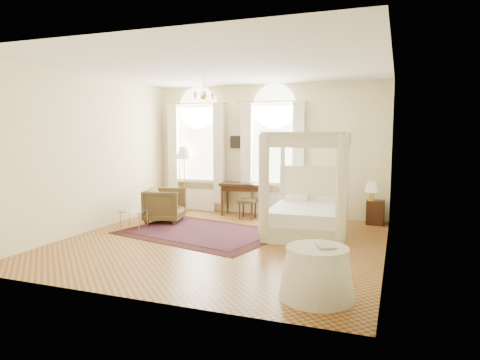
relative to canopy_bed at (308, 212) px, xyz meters
The scene contains 18 objects.
ground 1.91m from the canopy_bed, 141.69° to the right, with size 6.00×6.00×0.00m, color #A86A30.
room_walls 2.38m from the canopy_bed, 141.69° to the right, with size 6.00×6.00×6.00m.
window_left 3.90m from the canopy_bed, 152.69° to the left, with size 1.62×0.27×3.29m.
window_right 2.36m from the canopy_bed, 125.83° to the left, with size 1.62×0.27×3.29m.
chandelier 3.38m from the canopy_bed, behind, with size 0.51×0.45×0.50m.
wall_pictures 2.68m from the canopy_bed, 126.70° to the left, with size 2.54×0.03×0.39m.
canopy_bed is the anchor object (origin of this frame).
nightstand 2.01m from the canopy_bed, 51.18° to the left, with size 0.39×0.35×0.55m, color #341C0E.
nightstand_lamp 1.91m from the canopy_bed, 51.82° to the left, with size 0.30×0.30×0.44m.
writing_desk 2.47m from the canopy_bed, 142.68° to the left, with size 1.14×0.64×0.83m.
laptop 2.24m from the canopy_bed, 141.34° to the left, with size 0.29×0.19×0.02m, color black.
stool 2.06m from the canopy_bed, 146.18° to the left, with size 0.44×0.44×0.48m.
armchair 3.43m from the canopy_bed, behind, with size 0.84×0.86×0.79m, color #4E3E21.
coffee_table 3.79m from the canopy_bed, 169.54° to the right, with size 0.56×0.40×0.38m.
floor_lamp 4.08m from the canopy_bed, 156.83° to the left, with size 0.44×0.44×1.72m.
oriental_rug 2.25m from the canopy_bed, 164.48° to the right, with size 3.67×3.00×0.01m.
side_table 3.39m from the canopy_bed, 76.58° to the right, with size 0.97×0.97×0.66m.
book 3.40m from the canopy_bed, 76.64° to the right, with size 0.22×0.29×0.03m, color black.
Camera 1 is at (3.15, -7.42, 2.11)m, focal length 32.00 mm.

